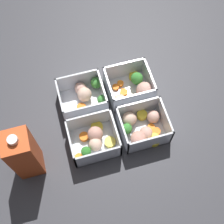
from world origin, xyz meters
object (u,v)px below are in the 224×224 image
Objects in this scene: container_far_right at (94,139)px; juice_carton at (24,154)px; container_near_right at (85,95)px; container_near_left at (132,88)px; container_far_left at (142,127)px.

container_far_right is 0.20m from juice_carton.
container_far_right is 0.67× the size of juice_carton.
juice_carton is at bearing 40.23° from container_near_right.
juice_carton is (0.34, 0.15, 0.07)m from container_near_left.
container_near_left is 1.09× the size of container_far_left.
container_near_right is 0.68× the size of juice_carton.
container_far_left and container_far_right have the same top height.
container_near_right is 1.02× the size of container_far_right.
container_far_right is at bearing -0.46° from container_far_left.
container_far_left is 0.33m from juice_carton.
juice_carton is (0.18, 0.02, 0.07)m from container_far_right.
container_near_left is at bearing -95.65° from container_far_left.
juice_carton reaches higher than container_far_right.
container_near_right and container_far_right have the same top height.
container_far_right is at bearing -174.31° from juice_carton.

